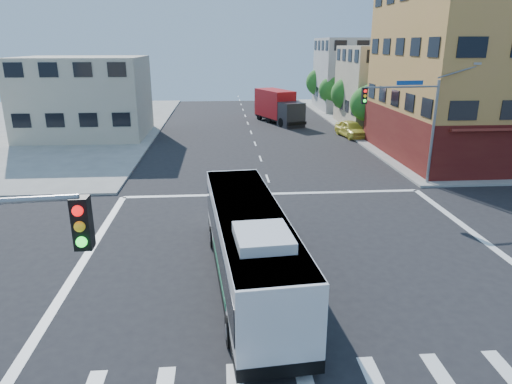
{
  "coord_description": "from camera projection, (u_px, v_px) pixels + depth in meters",
  "views": [
    {
      "loc": [
        -3.23,
        -18.25,
        9.21
      ],
      "look_at": [
        -1.5,
        4.34,
        1.83
      ],
      "focal_mm": 32.0,
      "sensor_mm": 36.0,
      "label": 1
    }
  ],
  "objects": [
    {
      "name": "street_tree_a",
      "position": [
        369.0,
        101.0,
        46.61
      ],
      "size": [
        3.6,
        3.6,
        5.53
      ],
      "color": "#382314",
      "rests_on": "ground"
    },
    {
      "name": "building_west",
      "position": [
        85.0,
        98.0,
        46.34
      ],
      "size": [
        12.06,
        10.06,
        8.0
      ],
      "color": "#BCB29C",
      "rests_on": "ground"
    },
    {
      "name": "building_east_far",
      "position": [
        361.0,
        74.0,
        65.55
      ],
      "size": [
        12.06,
        10.06,
        10.0
      ],
      "color": "#ABABA6",
      "rests_on": "ground"
    },
    {
      "name": "parked_car",
      "position": [
        351.0,
        129.0,
        47.1
      ],
      "size": [
        2.73,
        5.17,
        1.68
      ],
      "primitive_type": "imported",
      "rotation": [
        0.0,
        0.0,
        0.16
      ],
      "color": "#DCCF45",
      "rests_on": "ground"
    },
    {
      "name": "street_tree_d",
      "position": [
        320.0,
        81.0,
        69.27
      ],
      "size": [
        4.0,
        4.0,
        6.03
      ],
      "color": "#382314",
      "rests_on": "ground"
    },
    {
      "name": "ground",
      "position": [
        297.0,
        260.0,
        20.39
      ],
      "size": [
        120.0,
        120.0,
        0.0
      ],
      "primitive_type": "plane",
      "color": "black",
      "rests_on": "ground"
    },
    {
      "name": "street_tree_c",
      "position": [
        332.0,
        88.0,
        61.82
      ],
      "size": [
        3.4,
        3.4,
        5.29
      ],
      "color": "#382314",
      "rests_on": "ground"
    },
    {
      "name": "building_east_near",
      "position": [
        396.0,
        87.0,
        52.44
      ],
      "size": [
        12.06,
        10.06,
        9.0
      ],
      "color": "tan",
      "rests_on": "ground"
    },
    {
      "name": "transit_bus",
      "position": [
        249.0,
        245.0,
        17.82
      ],
      "size": [
        3.55,
        12.03,
        3.51
      ],
      "rotation": [
        0.0,
        0.0,
        0.09
      ],
      "color": "black",
      "rests_on": "ground"
    },
    {
      "name": "box_truck",
      "position": [
        279.0,
        107.0,
        55.12
      ],
      "size": [
        5.45,
        8.93,
        3.88
      ],
      "rotation": [
        0.0,
        0.0,
        0.37
      ],
      "color": "black",
      "rests_on": "ground"
    },
    {
      "name": "signal_mast_ne",
      "position": [
        411.0,
        112.0,
        29.57
      ],
      "size": [
        7.91,
        1.13,
        8.07
      ],
      "color": "gray",
      "rests_on": "ground"
    },
    {
      "name": "street_tree_b",
      "position": [
        348.0,
        92.0,
        54.15
      ],
      "size": [
        3.8,
        3.8,
        5.79
      ],
      "color": "#382314",
      "rests_on": "ground"
    },
    {
      "name": "corner_building_ne",
      "position": [
        503.0,
        86.0,
        37.53
      ],
      "size": [
        18.1,
        15.44,
        14.0
      ],
      "color": "#B47C40",
      "rests_on": "ground"
    }
  ]
}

